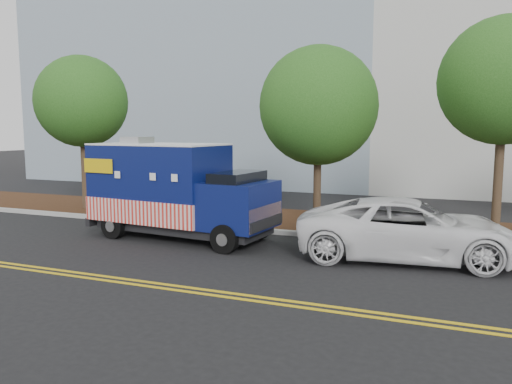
% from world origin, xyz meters
% --- Properties ---
extents(ground, '(120.00, 120.00, 0.00)m').
position_xyz_m(ground, '(0.00, 0.00, 0.00)').
color(ground, black).
rests_on(ground, ground).
extents(curb, '(120.00, 0.18, 0.15)m').
position_xyz_m(curb, '(0.00, 1.40, 0.07)').
color(curb, '#9E9E99').
rests_on(curb, ground).
extents(mulch_strip, '(120.00, 4.00, 0.15)m').
position_xyz_m(mulch_strip, '(0.00, 3.50, 0.07)').
color(mulch_strip, black).
rests_on(mulch_strip, ground).
extents(centerline_near, '(120.00, 0.10, 0.01)m').
position_xyz_m(centerline_near, '(0.00, -4.45, 0.01)').
color(centerline_near, gold).
rests_on(centerline_near, ground).
extents(centerline_far, '(120.00, 0.10, 0.01)m').
position_xyz_m(centerline_far, '(0.00, -4.70, 0.01)').
color(centerline_far, gold).
rests_on(centerline_far, ground).
extents(tree_a, '(3.61, 3.61, 6.25)m').
position_xyz_m(tree_a, '(-7.86, 2.62, 4.43)').
color(tree_a, '#38281C').
rests_on(tree_a, ground).
extents(tree_b, '(4.01, 4.01, 6.13)m').
position_xyz_m(tree_b, '(1.66, 3.14, 4.12)').
color(tree_b, '#38281C').
rests_on(tree_b, ground).
extents(tree_c, '(3.68, 3.68, 6.57)m').
position_xyz_m(tree_c, '(7.22, 2.79, 4.71)').
color(tree_c, '#38281C').
rests_on(tree_c, ground).
extents(sign_post, '(0.06, 0.06, 2.40)m').
position_xyz_m(sign_post, '(-3.84, 1.73, 1.20)').
color(sign_post, '#473828').
rests_on(sign_post, ground).
extents(food_truck, '(6.09, 2.79, 3.11)m').
position_xyz_m(food_truck, '(-1.98, -0.26, 1.41)').
color(food_truck, black).
rests_on(food_truck, ground).
extents(white_car, '(5.93, 3.24, 1.58)m').
position_xyz_m(white_car, '(5.02, -0.26, 0.79)').
color(white_car, white).
rests_on(white_car, ground).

